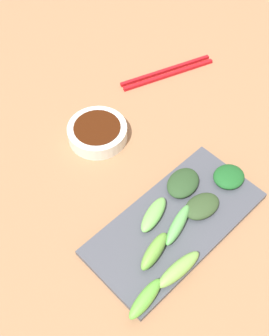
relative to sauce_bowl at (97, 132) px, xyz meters
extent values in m
cube|color=#986E4A|center=(0.16, -0.04, -0.03)|extent=(2.10, 2.10, 0.02)
cylinder|color=silver|center=(0.00, 0.00, 0.00)|extent=(0.12, 0.12, 0.03)
cylinder|color=#3C1908|center=(0.00, 0.00, 0.00)|extent=(0.10, 0.10, 0.02)
cube|color=#454A53|center=(0.25, -0.03, -0.01)|extent=(0.16, 0.33, 0.01)
ellipsoid|color=#6DB856|center=(0.22, -0.06, 0.01)|extent=(0.05, 0.08, 0.02)
ellipsoid|color=#1B5A24|center=(0.26, 0.10, 0.00)|extent=(0.07, 0.07, 0.02)
ellipsoid|color=#274523|center=(0.21, 0.03, 0.00)|extent=(0.07, 0.08, 0.02)
ellipsoid|color=#79B64F|center=(0.32, -0.10, 0.01)|extent=(0.03, 0.09, 0.02)
ellipsoid|color=#5FB33E|center=(0.31, -0.17, 0.01)|extent=(0.03, 0.08, 0.02)
ellipsoid|color=#69AD41|center=(0.27, -0.11, 0.01)|extent=(0.04, 0.08, 0.03)
ellipsoid|color=#2F4826|center=(0.26, 0.02, 0.00)|extent=(0.06, 0.08, 0.02)
ellipsoid|color=#60B65A|center=(0.26, -0.04, 0.01)|extent=(0.05, 0.09, 0.02)
cube|color=red|center=(-0.04, 0.25, -0.01)|extent=(0.08, 0.22, 0.01)
cube|color=red|center=(-0.03, 0.24, -0.01)|extent=(0.08, 0.22, 0.01)
camera|label=1|loc=(0.46, -0.34, 0.66)|focal=45.51mm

